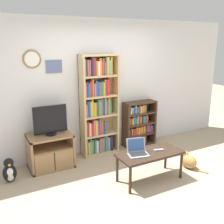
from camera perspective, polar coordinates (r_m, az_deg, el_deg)
ground_plane at (r=4.20m, az=7.05°, el=-16.19°), size 18.00×18.00×0.00m
wall_back at (r=5.14m, az=-3.47°, el=5.34°), size 6.40×0.09×2.60m
tv_stand at (r=4.79m, az=-13.19°, el=-8.25°), size 0.75×0.51×0.61m
television at (r=4.60m, az=-13.29°, el=-1.82°), size 0.57×0.18×0.52m
bookshelf_tall at (r=5.04m, az=-3.14°, el=1.26°), size 0.73×0.27×1.95m
bookshelf_short at (r=5.62m, az=5.63°, el=-2.64°), size 0.71×0.27×0.96m
coffee_table at (r=4.25m, az=8.28°, el=-9.41°), size 1.06×0.47×0.47m
laptop at (r=4.13m, az=5.55°, el=-8.34°), size 0.35×0.32×0.24m
remote_near_laptop at (r=4.33m, az=10.15°, el=-8.13°), size 0.17×0.09×0.02m
cat at (r=4.91m, az=16.27°, el=-10.15°), size 0.26×0.51×0.29m
penguin_figurine at (r=4.57m, az=-21.41°, el=-11.90°), size 0.21×0.19×0.40m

